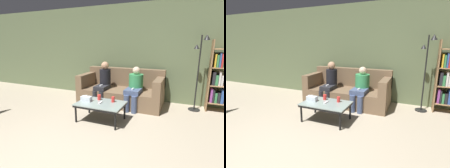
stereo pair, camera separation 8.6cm
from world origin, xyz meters
TOP-DOWN VIEW (x-y plane):
  - wall_back at (0.00, 3.48)m, footprint 12.00×0.06m
  - couch at (0.00, 2.94)m, footprint 2.14×0.96m
  - coffee_table at (-0.01, 1.71)m, footprint 0.95×0.63m
  - cup_near_left at (-0.13, 1.88)m, footprint 0.07×0.07m
  - cup_near_right at (0.21, 1.85)m, footprint 0.07×0.07m
  - tissue_box at (-0.33, 1.70)m, footprint 0.22×0.12m
  - game_remote at (-0.01, 1.71)m, footprint 0.04×0.15m
  - standing_lamp at (1.80, 3.11)m, footprint 0.31×0.26m
  - seated_person_left_end at (-0.42, 2.71)m, footprint 0.31×0.62m
  - seated_person_mid_left at (0.42, 2.70)m, footprint 0.35×0.70m

SIDE VIEW (x-z plane):
  - couch at x=0.00m, z-range -0.13..0.77m
  - coffee_table at x=-0.01m, z-range 0.15..0.53m
  - game_remote at x=-0.01m, z-range 0.38..0.40m
  - tissue_box at x=-0.33m, z-range 0.37..0.50m
  - cup_near_left at x=-0.13m, z-range 0.38..0.49m
  - cup_near_right at x=0.21m, z-range 0.38..0.50m
  - seated_person_mid_left at x=0.42m, z-range 0.04..1.04m
  - seated_person_left_end at x=-0.42m, z-range 0.02..1.12m
  - standing_lamp at x=1.80m, z-range 0.20..1.94m
  - wall_back at x=0.00m, z-range 0.00..2.60m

